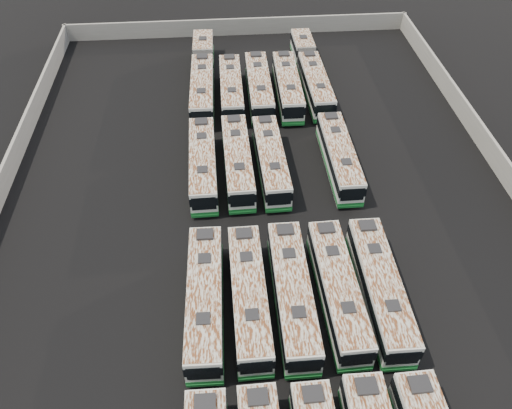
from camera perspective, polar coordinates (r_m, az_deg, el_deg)
name	(u,v)px	position (r m, az deg, el deg)	size (l,w,h in m)	color
ground	(263,233)	(40.90, 0.83, -3.33)	(140.00, 140.00, 0.00)	black
perimeter_wall	(263,224)	(40.10, 0.84, -2.27)	(45.20, 73.20, 2.20)	gray
bus_midfront_far_left	(205,299)	(35.03, -5.83, -10.69)	(2.68, 11.37, 3.19)	beige
bus_midfront_left	(249,296)	(35.04, -0.80, -10.42)	(2.44, 11.07, 3.11)	beige
bus_midfront_center	(292,293)	(35.22, 4.19, -10.08)	(2.42, 11.31, 3.18)	beige
bus_midfront_right	(338,290)	(35.81, 9.33, -9.57)	(2.59, 11.13, 3.12)	beige
bus_midfront_far_right	(380,288)	(36.48, 13.98, -9.21)	(2.46, 11.23, 3.16)	beige
bus_midback_far_left	(203,164)	(45.18, -6.08, 4.65)	(2.46, 11.06, 3.11)	beige
bus_midback_left	(238,161)	(45.26, -2.12, 5.01)	(2.54, 11.14, 3.13)	beige
bus_midback_center	(271,161)	(45.34, 1.71, 5.04)	(2.58, 10.91, 3.05)	beige
bus_midback_far_right	(339,157)	(46.38, 9.48, 5.41)	(2.31, 10.88, 3.06)	beige
bus_back_far_left	(203,75)	(58.04, -6.10, 14.45)	(2.73, 17.61, 3.19)	beige
bus_back_left	(231,89)	(55.44, -2.84, 13.05)	(2.39, 10.92, 3.07)	beige
bus_back_center	(259,87)	(55.58, 0.35, 13.26)	(2.46, 11.29, 3.17)	beige
bus_back_right	(288,86)	(55.86, 3.65, 13.32)	(2.56, 11.23, 3.15)	beige
bus_back_far_right	(311,72)	(58.90, 6.31, 14.83)	(2.50, 16.89, 3.06)	beige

